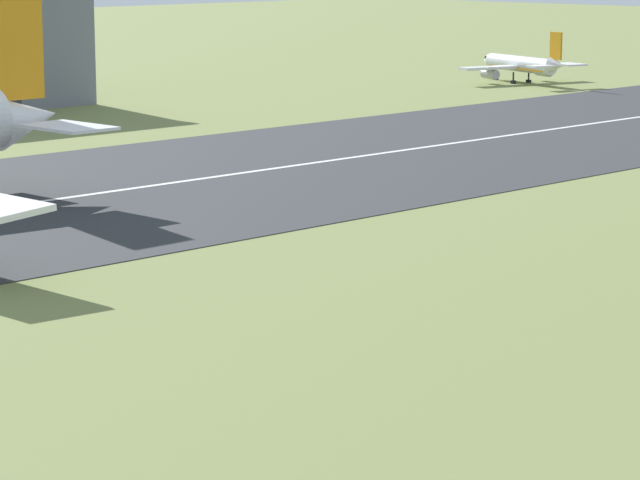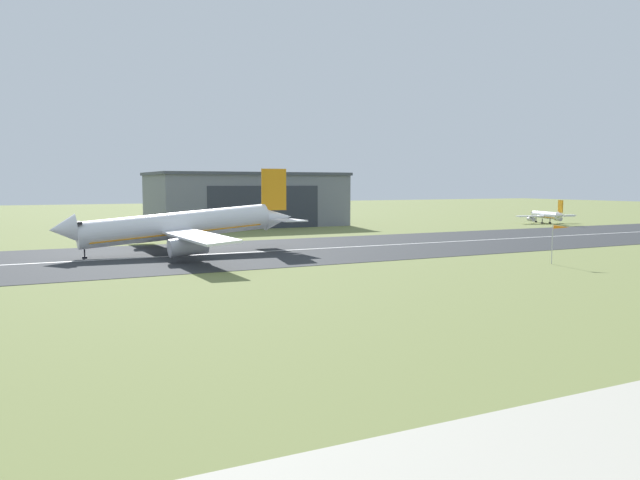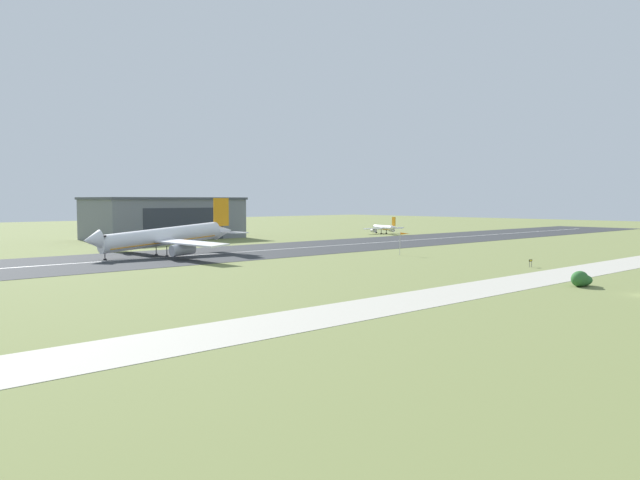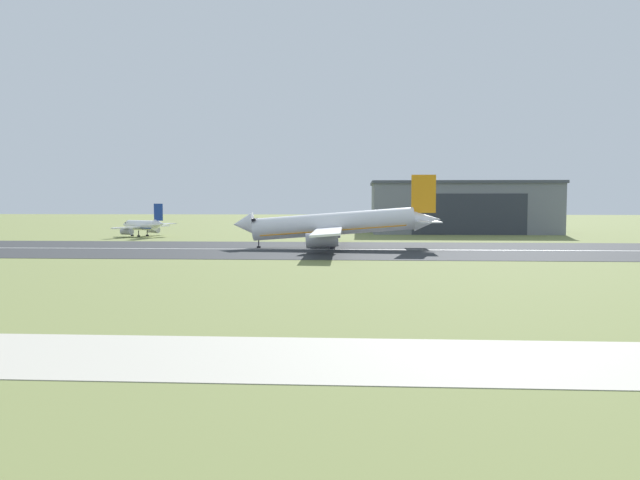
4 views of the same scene
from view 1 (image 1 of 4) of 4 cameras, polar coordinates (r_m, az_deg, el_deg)
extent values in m
cube|color=#2B2D30|center=(123.36, -9.00, 1.64)|extent=(491.35, 45.96, 0.06)
cube|color=silver|center=(123.36, -9.00, 1.66)|extent=(442.22, 0.70, 0.01)
cone|color=white|center=(124.47, -10.98, 4.52)|extent=(6.16, 4.43, 4.76)
cube|color=orange|center=(123.48, -11.41, 7.08)|extent=(5.25, 0.35, 8.21)
cube|color=white|center=(119.28, -9.48, 4.22)|extent=(4.70, 7.45, 0.24)
cylinder|color=white|center=(225.41, 7.56, 6.59)|extent=(6.41, 14.81, 2.30)
cone|color=white|center=(232.24, 6.33, 6.75)|extent=(2.79, 2.64, 2.30)
cone|color=white|center=(218.38, 8.92, 6.52)|extent=(2.77, 3.23, 2.07)
cube|color=black|center=(231.28, 6.49, 6.84)|extent=(2.19, 1.61, 0.44)
cube|color=orange|center=(225.46, 7.55, 6.43)|extent=(5.87, 13.36, 0.20)
cube|color=white|center=(228.99, 8.64, 6.53)|extent=(9.13, 4.76, 0.40)
cylinder|color=#A8A8B2|center=(229.01, 8.42, 6.29)|extent=(2.22, 3.27, 1.42)
cube|color=white|center=(222.46, 6.35, 6.46)|extent=(9.13, 4.76, 0.40)
cylinder|color=#A8A8B2|center=(223.32, 6.42, 6.23)|extent=(2.22, 3.27, 1.42)
cube|color=orange|center=(218.52, 8.88, 7.23)|extent=(0.98, 2.48, 3.91)
cube|color=white|center=(220.17, 9.52, 6.52)|extent=(3.99, 3.10, 0.24)
cube|color=white|center=(216.65, 8.30, 6.49)|extent=(3.99, 3.10, 0.24)
cylinder|color=black|center=(230.57, 6.64, 6.22)|extent=(0.24, 0.24, 1.66)
cylinder|color=black|center=(230.63, 6.63, 6.07)|extent=(0.84, 0.84, 0.44)
cylinder|color=black|center=(226.22, 7.86, 6.10)|extent=(0.24, 0.24, 1.66)
cylinder|color=black|center=(226.27, 7.86, 5.94)|extent=(0.84, 0.84, 0.44)
cylinder|color=black|center=(224.60, 7.29, 6.08)|extent=(0.24, 0.24, 1.66)
cylinder|color=black|center=(224.65, 7.29, 5.92)|extent=(0.84, 0.84, 0.44)
camera|label=2|loc=(25.20, 72.30, -12.74)|focal=35.00mm
camera|label=3|loc=(62.32, 167.94, -14.89)|focal=35.00mm
camera|label=4|loc=(64.12, 74.76, -5.49)|focal=35.00mm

